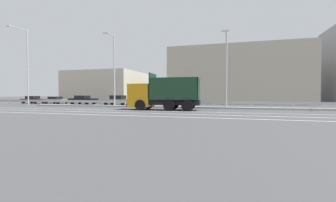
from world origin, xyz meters
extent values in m
plane|color=#424244|center=(0.00, 0.00, 0.00)|extent=(320.00, 320.00, 0.00)
cube|color=silver|center=(0.70, -3.12, 0.00)|extent=(68.47, 0.16, 0.01)
cube|color=silver|center=(0.70, -5.66, 0.00)|extent=(68.47, 0.16, 0.01)
cube|color=silver|center=(0.70, -7.96, 0.00)|extent=(68.47, 0.16, 0.01)
cube|color=gray|center=(0.00, 2.44, 0.09)|extent=(37.66, 1.10, 0.18)
cube|color=#9EA0A5|center=(0.00, 3.37, 0.62)|extent=(68.47, 0.04, 0.32)
cylinder|color=#ADADB2|center=(-25.71, 3.37, 0.31)|extent=(0.09, 0.09, 0.62)
cylinder|color=#ADADB2|center=(-23.65, 3.37, 0.31)|extent=(0.09, 0.09, 0.62)
cylinder|color=#ADADB2|center=(-21.59, 3.37, 0.31)|extent=(0.09, 0.09, 0.62)
cylinder|color=#ADADB2|center=(-19.54, 3.37, 0.31)|extent=(0.09, 0.09, 0.62)
cylinder|color=#ADADB2|center=(-17.48, 3.37, 0.31)|extent=(0.09, 0.09, 0.62)
cylinder|color=#ADADB2|center=(-15.42, 3.37, 0.31)|extent=(0.09, 0.09, 0.62)
cylinder|color=#ADADB2|center=(-13.37, 3.37, 0.31)|extent=(0.09, 0.09, 0.62)
cylinder|color=#ADADB2|center=(-11.31, 3.37, 0.31)|extent=(0.09, 0.09, 0.62)
cylinder|color=#ADADB2|center=(-9.25, 3.37, 0.31)|extent=(0.09, 0.09, 0.62)
cylinder|color=#ADADB2|center=(-7.20, 3.37, 0.31)|extent=(0.09, 0.09, 0.62)
cylinder|color=#ADADB2|center=(-5.14, 3.37, 0.31)|extent=(0.09, 0.09, 0.62)
cylinder|color=#ADADB2|center=(-3.08, 3.37, 0.31)|extent=(0.09, 0.09, 0.62)
cylinder|color=#ADADB2|center=(-1.03, 3.37, 0.31)|extent=(0.09, 0.09, 0.62)
cylinder|color=#ADADB2|center=(1.03, 3.37, 0.31)|extent=(0.09, 0.09, 0.62)
cylinder|color=#ADADB2|center=(3.08, 3.37, 0.31)|extent=(0.09, 0.09, 0.62)
cylinder|color=#ADADB2|center=(5.14, 3.37, 0.31)|extent=(0.09, 0.09, 0.62)
cylinder|color=#ADADB2|center=(7.20, 3.37, 0.31)|extent=(0.09, 0.09, 0.62)
cylinder|color=#ADADB2|center=(9.25, 3.37, 0.31)|extent=(0.09, 0.09, 0.62)
cylinder|color=#ADADB2|center=(11.31, 3.37, 0.31)|extent=(0.09, 0.09, 0.62)
cylinder|color=#ADADB2|center=(13.37, 3.37, 0.31)|extent=(0.09, 0.09, 0.62)
cylinder|color=#ADADB2|center=(15.42, 3.37, 0.31)|extent=(0.09, 0.09, 0.62)
cube|color=orange|center=(-1.76, -1.47, 1.46)|extent=(2.26, 2.67, 2.30)
cube|color=black|center=(-2.83, -1.54, 1.87)|extent=(0.16, 2.18, 0.86)
cube|color=black|center=(-2.86, -1.54, 0.47)|extent=(0.25, 2.49, 0.24)
cube|color=black|center=(1.75, -1.26, 0.79)|extent=(5.00, 1.70, 0.53)
cube|color=#193823|center=(1.75, -1.26, 1.11)|extent=(4.87, 2.73, 0.12)
cube|color=#193823|center=(1.82, -2.42, 2.17)|extent=(4.73, 0.39, 2.00)
cube|color=#193823|center=(1.68, -0.09, 2.17)|extent=(4.73, 0.39, 2.00)
cube|color=#193823|center=(-0.56, -1.40, 2.42)|extent=(0.25, 2.44, 2.50)
cube|color=#193823|center=(4.06, -1.11, 2.17)|extent=(0.25, 2.44, 2.00)
cylinder|color=black|center=(-1.37, -2.69, 0.52)|extent=(1.06, 0.38, 1.04)
cylinder|color=black|center=(-1.52, -0.21, 0.52)|extent=(1.06, 0.38, 1.04)
cylinder|color=black|center=(1.46, -2.52, 0.52)|extent=(1.06, 0.38, 1.04)
cylinder|color=black|center=(1.31, -0.03, 0.52)|extent=(1.06, 0.38, 1.04)
cylinder|color=black|center=(3.18, -2.42, 0.52)|extent=(1.06, 0.38, 1.04)
cylinder|color=black|center=(3.03, 0.07, 0.52)|extent=(1.06, 0.38, 1.04)
cylinder|color=white|center=(-3.19, 2.44, 0.14)|extent=(0.16, 0.16, 0.28)
cylinder|color=black|center=(-3.19, 2.44, 0.43)|extent=(0.16, 0.16, 0.28)
cylinder|color=white|center=(-3.19, 2.44, 0.71)|extent=(0.16, 0.16, 0.28)
cylinder|color=black|center=(-3.19, 2.44, 1.00)|extent=(0.16, 0.16, 0.28)
cylinder|color=white|center=(-3.19, 2.44, 1.28)|extent=(0.16, 0.16, 0.28)
cylinder|color=#1E4CB2|center=(-3.19, 2.44, 1.80)|extent=(0.76, 0.03, 0.76)
cylinder|color=white|center=(-3.19, 2.44, 1.80)|extent=(0.82, 0.02, 0.82)
cylinder|color=#ADADB2|center=(-20.81, 2.39, 5.38)|extent=(0.18, 0.18, 10.76)
cylinder|color=#ADADB2|center=(-20.93, 1.12, 10.61)|extent=(0.36, 2.57, 0.10)
cube|color=silver|center=(-21.06, -0.16, 10.53)|extent=(0.72, 0.27, 0.12)
cylinder|color=#ADADB2|center=(-7.11, 2.53, 4.47)|extent=(0.18, 0.18, 8.95)
cylinder|color=#ADADB2|center=(-7.07, 1.50, 8.80)|extent=(0.19, 2.07, 0.10)
cube|color=silver|center=(-7.02, 0.46, 8.72)|extent=(0.71, 0.23, 0.12)
cylinder|color=#ADADB2|center=(6.58, 2.30, 4.01)|extent=(0.18, 0.18, 8.02)
cylinder|color=#ADADB2|center=(6.54, 1.11, 7.87)|extent=(0.17, 2.37, 0.10)
cube|color=silver|center=(6.51, -0.07, 7.79)|extent=(0.71, 0.22, 0.12)
cube|color=maroon|center=(-26.07, 8.11, 0.56)|extent=(4.22, 1.77, 0.53)
cube|color=black|center=(-26.19, 8.11, 1.06)|extent=(1.79, 1.52, 0.47)
cylinder|color=black|center=(-24.75, 8.89, 0.30)|extent=(0.60, 0.21, 0.60)
cylinder|color=black|center=(-24.78, 7.28, 0.30)|extent=(0.60, 0.21, 0.60)
cylinder|color=black|center=(-27.35, 8.93, 0.30)|extent=(0.60, 0.21, 0.60)
cylinder|color=black|center=(-27.38, 7.33, 0.30)|extent=(0.60, 0.21, 0.60)
cube|color=gray|center=(-21.40, 8.26, 0.56)|extent=(3.93, 1.92, 0.51)
cube|color=black|center=(-21.52, 8.26, 1.01)|extent=(1.66, 1.68, 0.40)
cylinder|color=black|center=(-20.18, 9.15, 0.30)|extent=(0.60, 0.20, 0.60)
cylinder|color=black|center=(-20.19, 7.35, 0.30)|extent=(0.60, 0.20, 0.60)
cylinder|color=black|center=(-22.61, 9.16, 0.30)|extent=(0.60, 0.20, 0.60)
cylinder|color=black|center=(-22.62, 7.37, 0.30)|extent=(0.60, 0.20, 0.60)
cube|color=black|center=(-15.81, 7.94, 0.62)|extent=(4.67, 2.08, 0.65)
cube|color=black|center=(-15.95, 7.95, 1.17)|extent=(2.02, 1.69, 0.45)
cylinder|color=black|center=(-14.35, 8.69, 0.30)|extent=(0.61, 0.24, 0.60)
cylinder|color=black|center=(-14.46, 7.01, 0.30)|extent=(0.61, 0.24, 0.60)
cylinder|color=black|center=(-17.17, 8.88, 0.30)|extent=(0.61, 0.24, 0.60)
cylinder|color=black|center=(-17.28, 7.19, 0.30)|extent=(0.61, 0.24, 0.60)
cube|color=gray|center=(-9.53, 7.59, 0.58)|extent=(4.84, 2.09, 0.56)
cube|color=black|center=(-9.39, 7.58, 1.14)|extent=(2.09, 1.68, 0.57)
cylinder|color=black|center=(-11.05, 6.85, 0.30)|extent=(0.61, 0.24, 0.60)
cylinder|color=black|center=(-10.93, 8.52, 0.30)|extent=(0.61, 0.24, 0.60)
cylinder|color=black|center=(-8.13, 6.65, 0.30)|extent=(0.61, 0.24, 0.60)
cylinder|color=black|center=(-8.01, 8.32, 0.30)|extent=(0.61, 0.24, 0.60)
cube|color=beige|center=(-17.26, 19.35, 3.02)|extent=(13.40, 15.27, 6.04)
cube|color=#B7AD99|center=(7.87, 18.11, 4.71)|extent=(22.17, 10.75, 9.42)
camera|label=1|loc=(7.23, -22.86, 1.54)|focal=24.00mm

